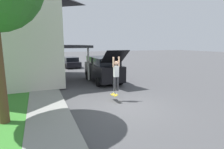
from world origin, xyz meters
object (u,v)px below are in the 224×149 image
object	(u,v)px
car_down_street	(71,62)
skateboard	(114,95)
suv_parked	(103,69)
skateboarder	(116,74)

from	to	relation	value
car_down_street	skateboard	bearing A→B (deg)	-91.58
suv_parked	skateboard	world-z (taller)	suv_parked
suv_parked	skateboarder	xyz separation A→B (m)	(-1.08, -4.95, 0.45)
suv_parked	skateboarder	world-z (taller)	suv_parked
skateboard	suv_parked	bearing A→B (deg)	76.39
suv_parked	car_down_street	bearing A→B (deg)	94.42
skateboarder	skateboard	bearing A→B (deg)	169.94
suv_parked	car_down_street	size ratio (longest dim) A/B	1.26
skateboarder	skateboard	world-z (taller)	skateboarder
skateboarder	car_down_street	bearing A→B (deg)	88.87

